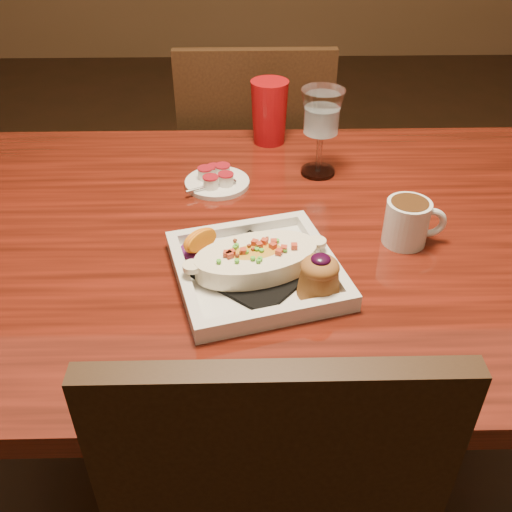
{
  "coord_description": "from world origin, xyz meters",
  "views": [
    {
      "loc": [
        -0.03,
        -0.88,
        1.34
      ],
      "look_at": [
        -0.01,
        -0.11,
        0.77
      ],
      "focal_mm": 40.0,
      "sensor_mm": 36.0,
      "label": 1
    }
  ],
  "objects_px": {
    "goblet": "(322,117)",
    "red_tumbler": "(269,112)",
    "table": "(261,271)",
    "saucer": "(216,181)",
    "chair_far": "(254,181)",
    "coffee_mug": "(408,221)",
    "plate": "(262,266)"
  },
  "relations": [
    {
      "from": "coffee_mug",
      "to": "chair_far",
      "type": "bearing_deg",
      "value": 112.79
    },
    {
      "from": "chair_far",
      "to": "coffee_mug",
      "type": "height_order",
      "value": "chair_far"
    },
    {
      "from": "red_tumbler",
      "to": "goblet",
      "type": "bearing_deg",
      "value": -58.61
    },
    {
      "from": "goblet",
      "to": "red_tumbler",
      "type": "distance_m",
      "value": 0.2
    },
    {
      "from": "table",
      "to": "saucer",
      "type": "height_order",
      "value": "saucer"
    },
    {
      "from": "chair_far",
      "to": "red_tumbler",
      "type": "xyz_separation_m",
      "value": [
        0.03,
        -0.25,
        0.32
      ]
    },
    {
      "from": "coffee_mug",
      "to": "saucer",
      "type": "xyz_separation_m",
      "value": [
        -0.35,
        0.21,
        -0.03
      ]
    },
    {
      "from": "table",
      "to": "saucer",
      "type": "xyz_separation_m",
      "value": [
        -0.09,
        0.17,
        0.11
      ]
    },
    {
      "from": "chair_far",
      "to": "plate",
      "type": "xyz_separation_m",
      "value": [
        -0.0,
        -0.77,
        0.27
      ]
    },
    {
      "from": "chair_far",
      "to": "goblet",
      "type": "height_order",
      "value": "goblet"
    },
    {
      "from": "table",
      "to": "coffee_mug",
      "type": "bearing_deg",
      "value": -9.65
    },
    {
      "from": "goblet",
      "to": "red_tumbler",
      "type": "bearing_deg",
      "value": 121.39
    },
    {
      "from": "plate",
      "to": "goblet",
      "type": "height_order",
      "value": "goblet"
    },
    {
      "from": "saucer",
      "to": "red_tumbler",
      "type": "distance_m",
      "value": 0.25
    },
    {
      "from": "chair_far",
      "to": "coffee_mug",
      "type": "relative_size",
      "value": 8.47
    },
    {
      "from": "table",
      "to": "chair_far",
      "type": "bearing_deg",
      "value": 90.0
    },
    {
      "from": "saucer",
      "to": "red_tumbler",
      "type": "relative_size",
      "value": 0.92
    },
    {
      "from": "table",
      "to": "goblet",
      "type": "distance_m",
      "value": 0.34
    },
    {
      "from": "chair_far",
      "to": "coffee_mug",
      "type": "bearing_deg",
      "value": 110.96
    },
    {
      "from": "chair_far",
      "to": "red_tumbler",
      "type": "bearing_deg",
      "value": 97.1
    },
    {
      "from": "coffee_mug",
      "to": "goblet",
      "type": "distance_m",
      "value": 0.3
    },
    {
      "from": "chair_far",
      "to": "saucer",
      "type": "xyz_separation_m",
      "value": [
        -0.09,
        -0.46,
        0.25
      ]
    },
    {
      "from": "saucer",
      "to": "chair_far",
      "type": "bearing_deg",
      "value": 79.21
    },
    {
      "from": "plate",
      "to": "saucer",
      "type": "distance_m",
      "value": 0.33
    },
    {
      "from": "red_tumbler",
      "to": "chair_far",
      "type": "bearing_deg",
      "value": 97.1
    },
    {
      "from": "plate",
      "to": "saucer",
      "type": "xyz_separation_m",
      "value": [
        -0.09,
        0.31,
        -0.02
      ]
    },
    {
      "from": "red_tumbler",
      "to": "coffee_mug",
      "type": "bearing_deg",
      "value": -61.94
    },
    {
      "from": "table",
      "to": "plate",
      "type": "bearing_deg",
      "value": -90.95
    },
    {
      "from": "coffee_mug",
      "to": "goblet",
      "type": "xyz_separation_m",
      "value": [
        -0.13,
        0.26,
        0.08
      ]
    },
    {
      "from": "goblet",
      "to": "chair_far",
      "type": "bearing_deg",
      "value": 107.59
    },
    {
      "from": "plate",
      "to": "table",
      "type": "bearing_deg",
      "value": 73.99
    },
    {
      "from": "chair_far",
      "to": "goblet",
      "type": "bearing_deg",
      "value": 107.59
    }
  ]
}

